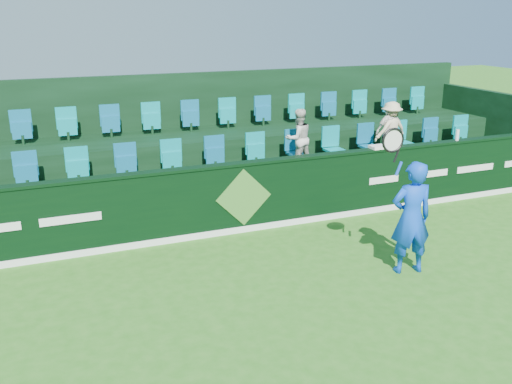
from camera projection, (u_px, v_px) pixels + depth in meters
name	position (u px, v px, depth m)	size (l,w,h in m)	color
ground	(351.00, 335.00, 7.42)	(60.00, 60.00, 0.00)	#296B19
sponsor_hoarding	(242.00, 197.00, 10.75)	(16.00, 0.25, 1.35)	black
stand_tier_front	(223.00, 194.00, 11.80)	(16.00, 2.00, 0.80)	black
stand_tier_back	(196.00, 161.00, 13.40)	(16.00, 1.80, 1.30)	black
stand_rear	(190.00, 134.00, 13.62)	(16.00, 4.10, 2.60)	black
seat_row_front	(216.00, 157.00, 11.94)	(13.50, 0.50, 0.60)	#078D92
seat_row_back	(192.00, 119.00, 13.38)	(13.50, 0.50, 0.60)	#078D92
tennis_player	(411.00, 217.00, 8.95)	(1.14, 0.55, 2.47)	blue
spectator_left	(298.00, 138.00, 12.12)	(0.62, 0.48, 1.27)	beige
spectator_middle	(389.00, 131.00, 12.96)	(0.73, 0.30, 1.24)	white
spectator_right	(391.00, 130.00, 12.96)	(0.83, 0.48, 1.28)	beige
towel	(379.00, 147.00, 11.62)	(0.40, 0.26, 0.06)	white
drinks_bottle	(457.00, 135.00, 12.30)	(0.08, 0.08, 0.24)	white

